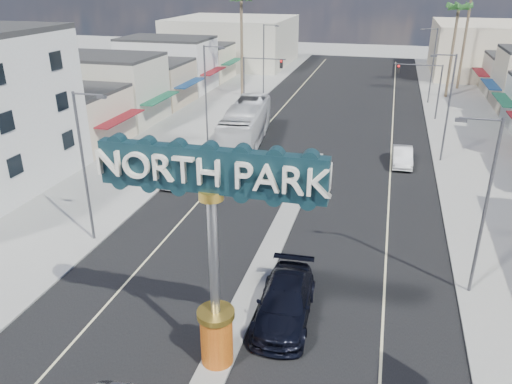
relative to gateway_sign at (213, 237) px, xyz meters
The scene contains 23 objects.
ground 28.64m from the gateway_sign, 90.00° to the left, with size 160.00×160.00×0.00m, color gray.
road 28.64m from the gateway_sign, 90.00° to the left, with size 20.00×120.00×0.01m, color black.
median_island 13.37m from the gateway_sign, 90.00° to the left, with size 1.30×30.00×0.16m, color gray.
sidewalk_left 31.87m from the gateway_sign, 116.55° to the left, with size 8.00×120.00×0.12m, color gray.
sidewalk_right 31.87m from the gateway_sign, 63.45° to the left, with size 8.00×120.00×0.12m, color gray.
storefront_row_left 47.62m from the gateway_sign, 120.33° to the left, with size 12.00×42.00×6.00m, color beige.
backdrop_far_left 76.29m from the gateway_sign, 106.77° to the left, with size 20.00×20.00×8.00m, color #B7B29E.
backdrop_far_right 76.29m from the gateway_sign, 73.23° to the left, with size 20.00×20.00×8.00m, color beige.
gateway_sign is the anchor object (origin of this frame).
traffic_signal_left 43.04m from the gateway_sign, 102.33° to the left, with size 5.09×0.45×6.00m.
traffic_signal_right 43.04m from the gateway_sign, 77.67° to the left, with size 5.09×0.45×6.00m.
streetlight_l_near 13.19m from the gateway_sign, 142.45° to the left, with size 2.03×0.22×9.00m.
streetlight_l_mid 29.91m from the gateway_sign, 110.42° to the left, with size 2.03×0.22×9.00m.
streetlight_l_far 51.10m from the gateway_sign, 101.78° to the left, with size 2.03×0.22×9.00m.
streetlight_r_near 13.19m from the gateway_sign, 37.55° to the left, with size 2.03×0.22×9.00m.
streetlight_r_mid 29.91m from the gateway_sign, 69.58° to the left, with size 2.03×0.22×9.00m.
streetlight_r_far 51.10m from the gateway_sign, 78.22° to the left, with size 2.03×0.22×9.00m.
palm_left_far 50.06m from the gateway_sign, 105.15° to the left, with size 2.60×2.60×13.10m.
palm_right_mid 55.76m from the gateway_sign, 76.47° to the left, with size 2.60×2.60×12.10m.
suv_right 6.57m from the gateway_sign, 60.75° to the left, with size 2.43×5.98×1.74m, color black.
car_parked_left 20.80m from the gateway_sign, 116.51° to the left, with size 2.00×4.98×1.70m, color slate.
car_parked_right 27.86m from the gateway_sign, 74.37° to the left, with size 1.56×4.48×1.48m, color white.
city_bus 29.85m from the gateway_sign, 103.69° to the left, with size 3.07×13.14×3.66m, color white.
Camera 1 is at (5.64, -13.08, 14.64)m, focal length 35.00 mm.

